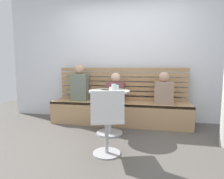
# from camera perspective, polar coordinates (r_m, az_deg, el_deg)

# --- Properties ---
(ground) EXTENTS (8.00, 8.00, 0.00)m
(ground) POSITION_cam_1_polar(r_m,az_deg,el_deg) (2.78, -2.20, -17.21)
(ground) COLOR #514C47
(back_wall) EXTENTS (5.20, 0.10, 2.90)m
(back_wall) POSITION_cam_1_polar(r_m,az_deg,el_deg) (4.16, 3.30, 11.18)
(back_wall) COLOR silver
(back_wall) RESTS_ON ground
(booth_bench) EXTENTS (2.70, 0.52, 0.44)m
(booth_bench) POSITION_cam_1_polar(r_m,az_deg,el_deg) (3.82, 2.18, -6.98)
(booth_bench) COLOR tan
(booth_bench) RESTS_ON ground
(booth_backrest) EXTENTS (2.65, 0.04, 0.67)m
(booth_backrest) POSITION_cam_1_polar(r_m,az_deg,el_deg) (3.96, 2.80, 1.69)
(booth_backrest) COLOR #A68157
(booth_backrest) RESTS_ON booth_bench
(cafe_table) EXTENTS (0.68, 0.68, 0.74)m
(cafe_table) POSITION_cam_1_polar(r_m,az_deg,el_deg) (3.21, -0.77, -4.19)
(cafe_table) COLOR #ADADB2
(cafe_table) RESTS_ON ground
(white_chair) EXTENTS (0.50, 0.50, 0.85)m
(white_chair) POSITION_cam_1_polar(r_m,az_deg,el_deg) (2.42, -1.52, -9.14)
(white_chair) COLOR #ADADB2
(white_chair) RESTS_ON ground
(person_adult) EXTENTS (0.34, 0.22, 0.73)m
(person_adult) POSITION_cam_1_polar(r_m,az_deg,el_deg) (3.98, -9.60, 1.47)
(person_adult) COLOR slate
(person_adult) RESTS_ON booth_bench
(person_child_left) EXTENTS (0.34, 0.22, 0.60)m
(person_child_left) POSITION_cam_1_polar(r_m,az_deg,el_deg) (3.67, 15.12, -0.14)
(person_child_left) COLOR #9E7F6B
(person_child_left) RESTS_ON booth_bench
(person_child_middle) EXTENTS (0.34, 0.22, 0.57)m
(person_child_middle) POSITION_cam_1_polar(r_m,az_deg,el_deg) (3.77, 1.08, 0.10)
(person_child_middle) COLOR brown
(person_child_middle) RESTS_ON booth_bench
(cup_glass_tall) EXTENTS (0.07, 0.07, 0.12)m
(cup_glass_tall) POSITION_cam_1_polar(r_m,az_deg,el_deg) (3.02, 0.53, 0.54)
(cup_glass_tall) COLOR silver
(cup_glass_tall) RESTS_ON cafe_table
(cup_espresso_small) EXTENTS (0.06, 0.06, 0.05)m
(cup_espresso_small) POSITION_cam_1_polar(r_m,az_deg,el_deg) (3.17, -0.34, 0.23)
(cup_espresso_small) COLOR silver
(cup_espresso_small) RESTS_ON cafe_table
(cup_glass_short) EXTENTS (0.08, 0.08, 0.08)m
(cup_glass_short) POSITION_cam_1_polar(r_m,az_deg,el_deg) (3.31, 1.37, 0.72)
(cup_glass_short) COLOR silver
(cup_glass_short) RESTS_ON cafe_table
(phone_on_table) EXTENTS (0.16, 0.12, 0.01)m
(phone_on_table) POSITION_cam_1_polar(r_m,az_deg,el_deg) (3.23, -2.09, -0.08)
(phone_on_table) COLOR black
(phone_on_table) RESTS_ON cafe_table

